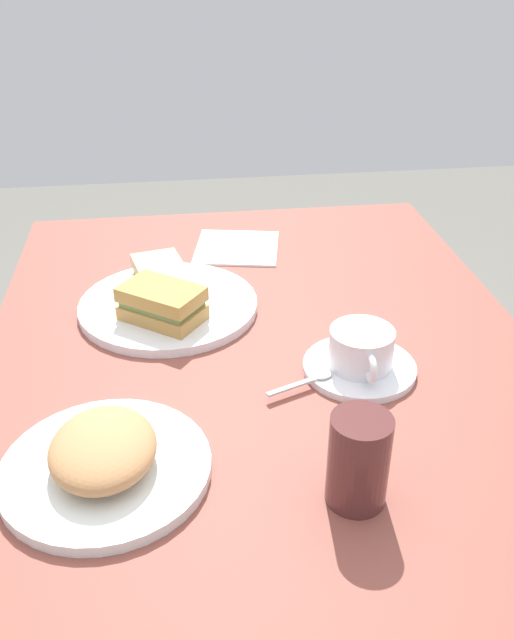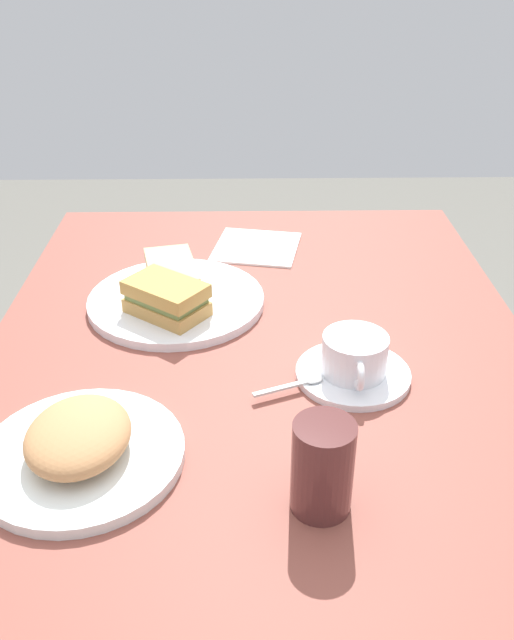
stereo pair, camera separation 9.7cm
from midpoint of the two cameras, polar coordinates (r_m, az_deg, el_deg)
name	(u,v)px [view 2 (the right image)]	position (r m, az deg, el deg)	size (l,w,h in m)	color
dining_table	(261,435)	(1.00, 3.16, -9.74)	(1.14, 0.79, 0.76)	brown
sandwich_plate	(176,301)	(1.07, -4.25, 1.57)	(0.28, 0.28, 0.01)	white
sandwich_front	(172,277)	(1.07, -4.62, 3.55)	(0.14, 0.10, 0.05)	#D4AE82
sandwich_back	(166,298)	(1.01, -4.93, 1.77)	(0.13, 0.14, 0.05)	#B98947
coffee_saucer	(353,374)	(0.92, 11.11, -4.59)	(0.15, 0.15, 0.01)	white
coffee_cup	(355,354)	(0.90, 11.33, -2.91)	(0.11, 0.09, 0.05)	white
spoon	(300,383)	(0.88, 6.85, -5.39)	(0.05, 0.10, 0.01)	silver
side_plate	(82,455)	(0.79, -11.12, -11.25)	(0.23, 0.23, 0.01)	white
side_food_pile	(78,435)	(0.77, -11.33, -9.65)	(0.14, 0.12, 0.04)	#B57E4E
napkin	(254,247)	(1.26, 1.95, 6.11)	(0.15, 0.15, 0.00)	white
drinking_glass	(322,467)	(0.70, 9.58, -12.26)	(0.06, 0.06, 0.11)	#542A29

